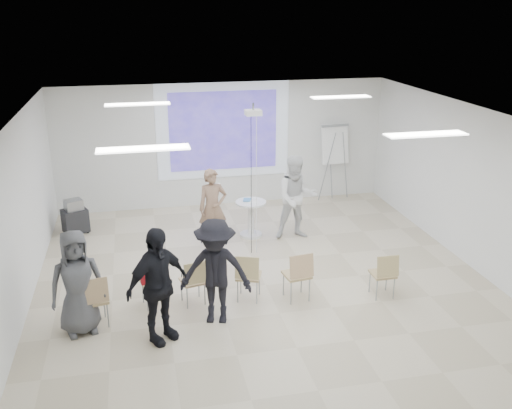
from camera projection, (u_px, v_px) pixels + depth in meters
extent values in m
cube|color=beige|center=(266.00, 288.00, 10.18)|extent=(8.00, 9.00, 0.10)
cube|color=white|center=(267.00, 115.00, 9.14)|extent=(8.00, 9.00, 0.10)
cube|color=silver|center=(223.00, 144.00, 13.85)|extent=(8.00, 0.10, 3.00)
cube|color=silver|center=(13.00, 225.00, 8.85)|extent=(0.10, 9.00, 3.00)
cube|color=silver|center=(480.00, 190.00, 10.47)|extent=(0.10, 9.00, 3.00)
cube|color=silver|center=(223.00, 131.00, 13.67)|extent=(3.20, 0.01, 2.30)
cube|color=#4031A8|center=(223.00, 131.00, 13.66)|extent=(2.60, 0.01, 1.90)
cylinder|color=silver|center=(251.00, 234.00, 12.31)|extent=(0.60, 0.60, 0.05)
cylinder|color=white|center=(251.00, 219.00, 12.19)|extent=(0.16, 0.16, 0.71)
cylinder|color=silver|center=(251.00, 202.00, 12.06)|extent=(0.81, 0.81, 0.04)
cube|color=white|center=(253.00, 202.00, 12.02)|extent=(0.23, 0.17, 0.01)
cube|color=teal|center=(247.00, 200.00, 12.12)|extent=(0.21, 0.25, 0.02)
imported|color=#926F59|center=(213.00, 203.00, 11.56)|extent=(0.71, 0.51, 1.84)
imported|color=white|center=(297.00, 193.00, 11.91)|extent=(1.01, 0.84, 1.99)
cube|color=white|center=(219.00, 185.00, 11.73)|extent=(0.06, 0.14, 0.04)
cube|color=silver|center=(285.00, 174.00, 11.98)|extent=(0.05, 0.13, 0.04)
cube|color=tan|center=(94.00, 300.00, 8.78)|extent=(0.48, 0.48, 0.04)
cube|color=tan|center=(94.00, 291.00, 8.54)|extent=(0.41, 0.16, 0.39)
cylinder|color=#94989C|center=(86.00, 320.00, 8.65)|extent=(0.03, 0.03, 0.42)
cylinder|color=gray|center=(108.00, 315.00, 8.78)|extent=(0.03, 0.03, 0.42)
cylinder|color=gray|center=(83.00, 310.00, 8.94)|extent=(0.03, 0.03, 0.42)
cylinder|color=gray|center=(104.00, 305.00, 9.06)|extent=(0.03, 0.03, 0.42)
cube|color=tan|center=(153.00, 283.00, 9.37)|extent=(0.45, 0.45, 0.04)
cube|color=tan|center=(155.00, 275.00, 9.14)|extent=(0.39, 0.15, 0.36)
cylinder|color=gray|center=(147.00, 300.00, 9.25)|extent=(0.02, 0.02, 0.40)
cylinder|color=gray|center=(166.00, 296.00, 9.37)|extent=(0.02, 0.02, 0.40)
cylinder|color=gray|center=(143.00, 292.00, 9.52)|extent=(0.02, 0.02, 0.40)
cylinder|color=gray|center=(161.00, 288.00, 9.63)|extent=(0.02, 0.02, 0.40)
cube|color=tan|center=(193.00, 281.00, 9.44)|extent=(0.45, 0.45, 0.04)
cube|color=tan|center=(196.00, 273.00, 9.21)|extent=(0.38, 0.15, 0.36)
cylinder|color=gray|center=(187.00, 298.00, 9.32)|extent=(0.02, 0.02, 0.39)
cylinder|color=gray|center=(205.00, 294.00, 9.44)|extent=(0.02, 0.02, 0.39)
cylinder|color=gray|center=(182.00, 290.00, 9.58)|extent=(0.02, 0.02, 0.39)
cylinder|color=gray|center=(199.00, 286.00, 9.70)|extent=(0.02, 0.02, 0.39)
cube|color=tan|center=(249.00, 276.00, 9.57)|extent=(0.51, 0.51, 0.04)
cube|color=tan|center=(247.00, 268.00, 9.31)|extent=(0.40, 0.21, 0.38)
cylinder|color=gray|center=(238.00, 291.00, 9.51)|extent=(0.03, 0.03, 0.42)
cylinder|color=#969A9F|center=(257.00, 293.00, 9.47)|extent=(0.03, 0.03, 0.42)
cylinder|color=gray|center=(241.00, 282.00, 9.81)|extent=(0.03, 0.03, 0.42)
cylinder|color=gray|center=(259.00, 284.00, 9.77)|extent=(0.03, 0.03, 0.42)
cube|color=tan|center=(297.00, 275.00, 9.57)|extent=(0.46, 0.46, 0.04)
cube|color=tan|center=(302.00, 266.00, 9.31)|extent=(0.42, 0.13, 0.39)
cylinder|color=#92959A|center=(291.00, 293.00, 9.45)|extent=(0.02, 0.02, 0.43)
cylinder|color=gray|center=(309.00, 290.00, 9.55)|extent=(0.02, 0.02, 0.43)
cylinder|color=gray|center=(283.00, 284.00, 9.74)|extent=(0.02, 0.02, 0.43)
cylinder|color=gray|center=(301.00, 281.00, 9.85)|extent=(0.02, 0.02, 0.43)
cube|color=tan|center=(383.00, 274.00, 9.67)|extent=(0.39, 0.39, 0.04)
cube|color=tan|center=(388.00, 266.00, 9.43)|extent=(0.38, 0.08, 0.36)
cylinder|color=gray|center=(377.00, 290.00, 9.57)|extent=(0.02, 0.02, 0.40)
cylinder|color=gray|center=(394.00, 288.00, 9.63)|extent=(0.02, 0.02, 0.40)
cylinder|color=gray|center=(370.00, 282.00, 9.86)|extent=(0.02, 0.02, 0.40)
cylinder|color=gray|center=(386.00, 280.00, 9.92)|extent=(0.02, 0.02, 0.40)
cube|color=#AA151D|center=(153.00, 271.00, 9.07)|extent=(0.41, 0.17, 0.38)
imported|color=black|center=(192.00, 279.00, 9.45)|extent=(0.33, 0.27, 0.02)
imported|color=black|center=(157.00, 278.00, 8.19)|extent=(1.39, 1.27, 2.05)
imported|color=black|center=(215.00, 265.00, 8.72)|extent=(1.40, 1.01, 1.94)
imported|color=#525357|center=(76.00, 277.00, 8.44)|extent=(1.02, 0.80, 1.85)
cylinder|color=gray|center=(327.00, 167.00, 14.13)|extent=(0.35, 0.18, 1.77)
cylinder|color=#93959B|center=(345.00, 166.00, 14.28)|extent=(0.32, 0.25, 1.77)
cylinder|color=gray|center=(331.00, 163.00, 14.49)|extent=(0.07, 0.40, 1.76)
cube|color=white|center=(335.00, 144.00, 14.13)|extent=(0.72, 0.27, 0.99)
cube|color=gray|center=(335.00, 126.00, 14.01)|extent=(0.72, 0.13, 0.07)
cube|color=black|center=(75.00, 220.00, 12.39)|extent=(0.62, 0.57, 0.51)
cube|color=gray|center=(74.00, 205.00, 12.27)|extent=(0.44, 0.41, 0.22)
cylinder|color=black|center=(70.00, 235.00, 12.25)|extent=(0.08, 0.08, 0.06)
cylinder|color=black|center=(88.00, 231.00, 12.46)|extent=(0.08, 0.08, 0.06)
cylinder|color=black|center=(65.00, 231.00, 12.48)|extent=(0.08, 0.08, 0.06)
cylinder|color=black|center=(83.00, 227.00, 12.70)|extent=(0.08, 0.08, 0.06)
cube|color=white|center=(253.00, 113.00, 10.62)|extent=(0.30, 0.25, 0.10)
cylinder|color=gray|center=(253.00, 107.00, 10.58)|extent=(0.04, 0.04, 0.14)
cylinder|color=black|center=(251.00, 187.00, 11.02)|extent=(0.01, 0.01, 2.77)
cylinder|color=white|center=(256.00, 187.00, 11.02)|extent=(0.01, 0.01, 2.77)
cube|color=white|center=(138.00, 104.00, 10.61)|extent=(1.20, 0.30, 0.02)
cube|color=white|center=(341.00, 97.00, 11.41)|extent=(1.20, 0.30, 0.02)
cube|color=white|center=(143.00, 149.00, 7.39)|extent=(1.20, 0.30, 0.02)
cube|color=white|center=(426.00, 134.00, 8.19)|extent=(1.20, 0.30, 0.02)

